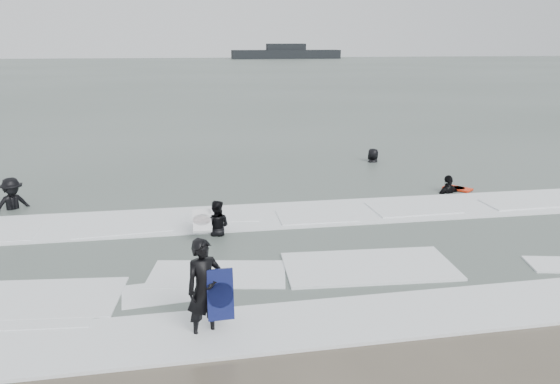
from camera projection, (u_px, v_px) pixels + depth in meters
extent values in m
plane|color=brown|center=(321.00, 309.00, 11.13)|extent=(320.00, 320.00, 0.00)
plane|color=#47544C|center=(201.00, 74.00, 87.05)|extent=(320.00, 320.00, 0.00)
imported|color=black|center=(206.00, 335.00, 10.14)|extent=(0.82, 0.70, 1.92)
imported|color=black|center=(217.00, 236.00, 15.28)|extent=(0.89, 0.77, 1.58)
imported|color=black|center=(14.00, 211.00, 17.46)|extent=(1.45, 1.30, 1.95)
imported|color=black|center=(448.00, 194.00, 19.42)|extent=(1.16, 0.74, 1.84)
imported|color=black|center=(373.00, 163.00, 24.30)|extent=(1.01, 1.04, 1.80)
cube|color=white|center=(329.00, 322.00, 10.55)|extent=(30.03, 2.32, 0.07)
cube|color=white|center=(275.00, 216.00, 16.81)|extent=(30.00, 2.60, 0.09)
cube|color=black|center=(286.00, 54.00, 155.63)|extent=(30.86, 5.51, 2.42)
cube|color=black|center=(286.00, 47.00, 155.06)|extent=(11.02, 3.31, 1.76)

